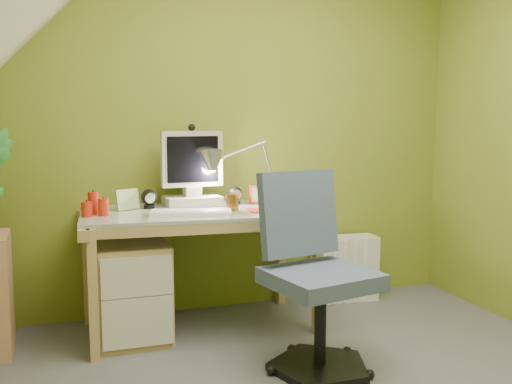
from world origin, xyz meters
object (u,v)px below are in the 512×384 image
object	(u,v)px
monitor	(192,166)
task_chair	(321,275)
radiator	(344,268)
desk	(200,270)
desk_lamp	(261,158)

from	to	relation	value
monitor	task_chair	distance (m)	1.16
task_chair	radiator	size ratio (longest dim) A/B	2.23
monitor	radiator	distance (m)	1.31
desk	task_chair	bearing A→B (deg)	-56.53
monitor	task_chair	bearing A→B (deg)	-68.88
monitor	task_chair	xyz separation A→B (m)	(0.43, -0.97, -0.47)
monitor	radiator	xyz separation A→B (m)	(1.08, 0.05, -0.75)
monitor	desk_lamp	xyz separation A→B (m)	(0.45, 0.00, 0.04)
desk	desk_lamp	world-z (taller)	desk_lamp
desk	task_chair	distance (m)	0.91
desk_lamp	desk	bearing A→B (deg)	-154.19
desk_lamp	radiator	bearing A→B (deg)	8.53
desk_lamp	radiator	world-z (taller)	desk_lamp
radiator	desk	bearing A→B (deg)	-163.78
desk	monitor	xyz separation A→B (m)	(0.00, 0.18, 0.61)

